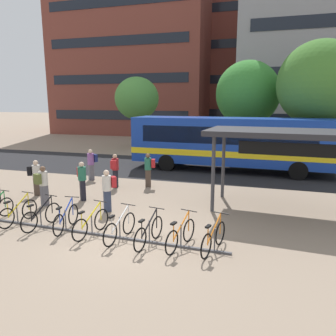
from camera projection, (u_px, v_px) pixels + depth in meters
ground at (129, 240)px, 9.91m from camera, size 200.00×200.00×0.00m
bus_lane_asphalt at (199, 169)px, 20.26m from camera, size 80.00×7.20×0.01m
city_bus at (233, 142)px, 19.34m from camera, size 12.11×2.99×3.20m
bike_rack at (79, 230)px, 10.42m from camera, size 9.76×0.43×0.70m
parked_bicycle_yellow_2 at (18, 213)px, 11.16m from camera, size 0.52×1.72×0.99m
parked_bicycle_black_3 at (41, 216)px, 10.81m from camera, size 0.52×1.71×0.99m
parked_bicycle_blue_4 at (66, 219)px, 10.60m from camera, size 0.52×1.72×0.99m
parked_bicycle_yellow_5 at (91, 224)px, 10.16m from camera, size 0.53×1.70×0.99m
parked_bicycle_white_6 at (120, 228)px, 9.82m from camera, size 0.52×1.71×0.99m
parked_bicycle_black_7 at (149, 232)px, 9.49m from camera, size 0.52×1.71×0.99m
parked_bicycle_orange_8 at (181, 235)px, 9.29m from camera, size 0.61×1.68×0.99m
parked_bicycle_orange_9 at (214, 238)px, 9.07m from camera, size 0.60×1.68×0.99m
transit_shelter at (289, 136)px, 11.95m from camera, size 6.13×3.21×3.10m
commuter_black_pack_0 at (36, 175)px, 14.41m from camera, size 0.58×0.43×1.60m
commuter_red_pack_1 at (108, 188)px, 12.27m from camera, size 0.60×0.57×1.63m
commuter_navy_pack_2 at (91, 162)px, 17.29m from camera, size 0.56×0.60×1.66m
commuter_olive_pack_3 at (43, 183)px, 12.97m from camera, size 0.45×0.59×1.62m
commuter_red_pack_4 at (149, 168)px, 15.87m from camera, size 0.59×0.44×1.67m
commuter_red_pack_5 at (82, 178)px, 13.71m from camera, size 0.58×0.59×1.67m
commuter_red_pack_6 at (115, 168)px, 15.72m from camera, size 0.40×0.57×1.66m
street_tree_0 at (248, 94)px, 24.45m from camera, size 4.78×4.78×7.16m
street_tree_1 at (320, 83)px, 20.16m from camera, size 5.18×5.18×7.88m
street_tree_3 at (137, 98)px, 28.64m from camera, size 3.88×3.88×6.28m
building_left_wing at (135, 52)px, 42.98m from camera, size 19.68×11.59×21.19m
building_centre_block at (244, 69)px, 46.94m from camera, size 16.22×12.46×17.47m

